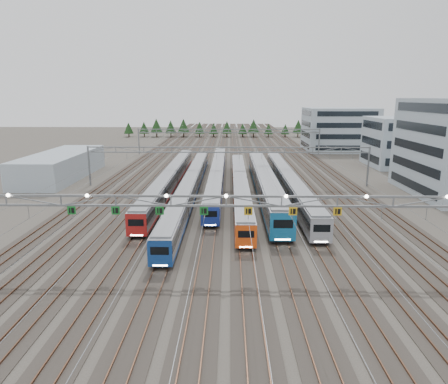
{
  "coord_description": "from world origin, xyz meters",
  "views": [
    {
      "loc": [
        0.35,
        -38.92,
        17.56
      ],
      "look_at": [
        -0.5,
        19.82,
        3.5
      ],
      "focal_mm": 32.0,
      "sensor_mm": 36.0,
      "label": 1
    }
  ],
  "objects_px": {
    "train_c": "(217,174)",
    "train_e": "(264,182)",
    "train_d": "(240,185)",
    "train_f": "(288,183)",
    "west_shed": "(61,165)",
    "gantry_mid": "(228,154)",
    "gantry_far": "(229,134)",
    "train_a": "(171,178)",
    "depot_bldg_mid": "(398,142)",
    "gantry_near": "(226,203)",
    "train_b": "(191,185)",
    "depot_bldg_north": "(339,129)"
  },
  "relations": [
    {
      "from": "train_e",
      "to": "train_c",
      "type": "bearing_deg",
      "value": 132.41
    },
    {
      "from": "train_c",
      "to": "depot_bldg_north",
      "type": "bearing_deg",
      "value": 53.47
    },
    {
      "from": "train_a",
      "to": "depot_bldg_mid",
      "type": "xyz_separation_m",
      "value": [
        54.81,
        26.44,
        4.26
      ]
    },
    {
      "from": "gantry_far",
      "to": "train_d",
      "type": "bearing_deg",
      "value": -87.57
    },
    {
      "from": "train_f",
      "to": "west_shed",
      "type": "relative_size",
      "value": 1.84
    },
    {
      "from": "gantry_mid",
      "to": "depot_bldg_north",
      "type": "height_order",
      "value": "depot_bldg_north"
    },
    {
      "from": "train_c",
      "to": "train_a",
      "type": "bearing_deg",
      "value": -150.14
    },
    {
      "from": "train_b",
      "to": "gantry_mid",
      "type": "height_order",
      "value": "gantry_mid"
    },
    {
      "from": "gantry_far",
      "to": "depot_bldg_north",
      "type": "distance_m",
      "value": 38.01
    },
    {
      "from": "gantry_near",
      "to": "west_shed",
      "type": "distance_m",
      "value": 60.84
    },
    {
      "from": "gantry_near",
      "to": "gantry_mid",
      "type": "xyz_separation_m",
      "value": [
        0.05,
        40.12,
        -0.7
      ]
    },
    {
      "from": "train_d",
      "to": "train_e",
      "type": "height_order",
      "value": "train_e"
    },
    {
      "from": "west_shed",
      "to": "gantry_far",
      "type": "bearing_deg",
      "value": 44.97
    },
    {
      "from": "train_e",
      "to": "depot_bldg_mid",
      "type": "bearing_deg",
      "value": 40.22
    },
    {
      "from": "train_d",
      "to": "depot_bldg_mid",
      "type": "relative_size",
      "value": 3.48
    },
    {
      "from": "gantry_far",
      "to": "depot_bldg_mid",
      "type": "height_order",
      "value": "depot_bldg_mid"
    },
    {
      "from": "train_f",
      "to": "gantry_mid",
      "type": "distance_m",
      "value": 13.69
    },
    {
      "from": "train_a",
      "to": "gantry_far",
      "type": "xyz_separation_m",
      "value": [
        11.25,
        47.35,
        4.4
      ]
    },
    {
      "from": "train_b",
      "to": "depot_bldg_mid",
      "type": "height_order",
      "value": "depot_bldg_mid"
    },
    {
      "from": "train_e",
      "to": "train_f",
      "type": "bearing_deg",
      "value": 7.15
    },
    {
      "from": "train_a",
      "to": "depot_bldg_north",
      "type": "xyz_separation_m",
      "value": [
        47.84,
        57.61,
        5.02
      ]
    },
    {
      "from": "train_e",
      "to": "train_f",
      "type": "distance_m",
      "value": 4.55
    },
    {
      "from": "train_d",
      "to": "depot_bldg_north",
      "type": "relative_size",
      "value": 2.53
    },
    {
      "from": "train_d",
      "to": "west_shed",
      "type": "relative_size",
      "value": 1.86
    },
    {
      "from": "train_b",
      "to": "west_shed",
      "type": "distance_m",
      "value": 34.29
    },
    {
      "from": "gantry_far",
      "to": "train_f",
      "type": "bearing_deg",
      "value": -77.67
    },
    {
      "from": "gantry_mid",
      "to": "gantry_far",
      "type": "height_order",
      "value": "same"
    },
    {
      "from": "train_c",
      "to": "train_e",
      "type": "bearing_deg",
      "value": -47.59
    },
    {
      "from": "gantry_near",
      "to": "west_shed",
      "type": "bearing_deg",
      "value": 127.62
    },
    {
      "from": "train_e",
      "to": "train_d",
      "type": "bearing_deg",
      "value": -168.72
    },
    {
      "from": "train_d",
      "to": "gantry_far",
      "type": "height_order",
      "value": "gantry_far"
    },
    {
      "from": "gantry_mid",
      "to": "train_f",
      "type": "bearing_deg",
      "value": -29.9
    },
    {
      "from": "train_a",
      "to": "gantry_near",
      "type": "bearing_deg",
      "value": -73.48
    },
    {
      "from": "train_c",
      "to": "train_d",
      "type": "bearing_deg",
      "value": -67.29
    },
    {
      "from": "train_c",
      "to": "gantry_mid",
      "type": "bearing_deg",
      "value": -51.41
    },
    {
      "from": "train_e",
      "to": "gantry_far",
      "type": "distance_m",
      "value": 52.63
    },
    {
      "from": "train_b",
      "to": "depot_bldg_mid",
      "type": "xyz_separation_m",
      "value": [
        50.31,
        32.09,
        4.31
      ]
    },
    {
      "from": "gantry_mid",
      "to": "west_shed",
      "type": "xyz_separation_m",
      "value": [
        -37.1,
        7.95,
        -3.66
      ]
    },
    {
      "from": "train_d",
      "to": "train_f",
      "type": "relative_size",
      "value": 1.01
    },
    {
      "from": "train_c",
      "to": "gantry_far",
      "type": "distance_m",
      "value": 42.48
    },
    {
      "from": "train_f",
      "to": "depot_bldg_north",
      "type": "xyz_separation_m",
      "value": [
        25.34,
        61.73,
        4.97
      ]
    },
    {
      "from": "train_e",
      "to": "west_shed",
      "type": "relative_size",
      "value": 1.77
    },
    {
      "from": "train_e",
      "to": "gantry_mid",
      "type": "height_order",
      "value": "gantry_mid"
    },
    {
      "from": "train_c",
      "to": "depot_bldg_north",
      "type": "height_order",
      "value": "depot_bldg_north"
    },
    {
      "from": "train_c",
      "to": "train_f",
      "type": "bearing_deg",
      "value": -34.53
    },
    {
      "from": "depot_bldg_north",
      "to": "train_e",
      "type": "bearing_deg",
      "value": -115.6
    },
    {
      "from": "west_shed",
      "to": "train_d",
      "type": "bearing_deg",
      "value": -21.98
    },
    {
      "from": "west_shed",
      "to": "train_a",
      "type": "bearing_deg",
      "value": -21.72
    },
    {
      "from": "train_a",
      "to": "gantry_far",
      "type": "relative_size",
      "value": 1.05
    },
    {
      "from": "train_f",
      "to": "depot_bldg_mid",
      "type": "relative_size",
      "value": 3.45
    }
  ]
}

